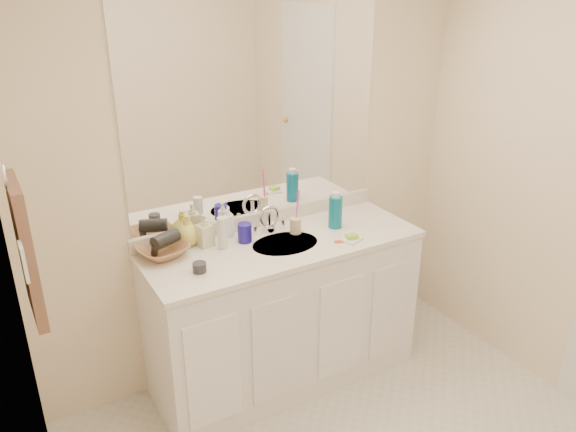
% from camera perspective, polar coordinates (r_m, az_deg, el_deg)
% --- Properties ---
extents(wall_back, '(2.60, 0.02, 2.40)m').
position_cam_1_polar(wall_back, '(3.12, -3.00, 4.56)').
color(wall_back, '#F6E2C0').
rests_on(wall_back, floor).
extents(wall_left, '(0.02, 2.60, 2.40)m').
position_cam_1_polar(wall_left, '(1.67, -23.30, -15.60)').
color(wall_left, '#F6E2C0').
rests_on(wall_left, floor).
extents(vanity_cabinet, '(1.50, 0.55, 0.85)m').
position_cam_1_polar(vanity_cabinet, '(3.24, -0.45, -9.91)').
color(vanity_cabinet, white).
rests_on(vanity_cabinet, floor).
extents(countertop, '(1.52, 0.57, 0.03)m').
position_cam_1_polar(countertop, '(3.03, -0.48, -2.90)').
color(countertop, white).
rests_on(countertop, vanity_cabinet).
extents(backsplash, '(1.52, 0.03, 0.08)m').
position_cam_1_polar(backsplash, '(3.21, -2.78, -0.26)').
color(backsplash, silver).
rests_on(backsplash, countertop).
extents(sink_basin, '(0.37, 0.37, 0.02)m').
position_cam_1_polar(sink_basin, '(3.01, -0.29, -3.00)').
color(sink_basin, silver).
rests_on(sink_basin, countertop).
extents(faucet, '(0.02, 0.02, 0.11)m').
position_cam_1_polar(faucet, '(3.12, -1.93, -0.63)').
color(faucet, silver).
rests_on(faucet, countertop).
extents(mirror, '(1.48, 0.01, 1.20)m').
position_cam_1_polar(mirror, '(3.02, -3.09, 11.01)').
color(mirror, white).
rests_on(mirror, wall_back).
extents(blue_mug, '(0.09, 0.09, 0.10)m').
position_cam_1_polar(blue_mug, '(3.01, -4.42, -1.71)').
color(blue_mug, navy).
rests_on(blue_mug, countertop).
extents(tan_cup, '(0.08, 0.08, 0.09)m').
position_cam_1_polar(tan_cup, '(3.11, 0.77, -0.98)').
color(tan_cup, beige).
rests_on(tan_cup, countertop).
extents(toothbrush, '(0.01, 0.04, 0.22)m').
position_cam_1_polar(toothbrush, '(3.07, 0.94, 0.87)').
color(toothbrush, '#FF43B1').
rests_on(toothbrush, tan_cup).
extents(mouthwash_bottle, '(0.08, 0.08, 0.18)m').
position_cam_1_polar(mouthwash_bottle, '(3.17, 4.83, 0.40)').
color(mouthwash_bottle, '#0A6481').
rests_on(mouthwash_bottle, countertop).
extents(soap_dish, '(0.13, 0.12, 0.01)m').
position_cam_1_polar(soap_dish, '(3.05, 6.49, -2.37)').
color(soap_dish, white).
rests_on(soap_dish, countertop).
extents(green_soap, '(0.07, 0.06, 0.02)m').
position_cam_1_polar(green_soap, '(3.04, 6.50, -2.07)').
color(green_soap, '#99D333').
rests_on(green_soap, soap_dish).
extents(orange_comb, '(0.13, 0.07, 0.01)m').
position_cam_1_polar(orange_comb, '(3.03, 5.90, -2.58)').
color(orange_comb, '#F04D19').
rests_on(orange_comb, countertop).
extents(dark_jar, '(0.07, 0.07, 0.05)m').
position_cam_1_polar(dark_jar, '(2.75, -8.98, -5.18)').
color(dark_jar, '#29292F').
rests_on(dark_jar, countertop).
extents(extra_white_bottle, '(0.07, 0.07, 0.17)m').
position_cam_1_polar(extra_white_bottle, '(2.94, -6.65, -1.73)').
color(extra_white_bottle, silver).
rests_on(extra_white_bottle, countertop).
extents(soap_bottle_white, '(0.08, 0.08, 0.17)m').
position_cam_1_polar(soap_bottle_white, '(3.08, -6.06, -0.52)').
color(soap_bottle_white, white).
rests_on(soap_bottle_white, countertop).
extents(soap_bottle_cream, '(0.09, 0.09, 0.18)m').
position_cam_1_polar(soap_bottle_cream, '(2.98, -8.45, -1.43)').
color(soap_bottle_cream, beige).
rests_on(soap_bottle_cream, countertop).
extents(soap_bottle_yellow, '(0.15, 0.15, 0.16)m').
position_cam_1_polar(soap_bottle_yellow, '(3.00, -10.21, -1.45)').
color(soap_bottle_yellow, '#D4CF52').
rests_on(soap_bottle_yellow, countertop).
extents(wicker_basket, '(0.31, 0.31, 0.06)m').
position_cam_1_polar(wicker_basket, '(2.93, -12.62, -3.43)').
color(wicker_basket, '#94633B').
rests_on(wicker_basket, countertop).
extents(hair_dryer, '(0.16, 0.12, 0.07)m').
position_cam_1_polar(hair_dryer, '(2.91, -12.34, -2.31)').
color(hair_dryer, black).
rests_on(hair_dryer, wicker_basket).
extents(towel_ring, '(0.01, 0.11, 0.11)m').
position_cam_1_polar(towel_ring, '(2.21, -26.89, 3.69)').
color(towel_ring, silver).
rests_on(towel_ring, wall_left).
extents(hand_towel, '(0.04, 0.32, 0.55)m').
position_cam_1_polar(hand_towel, '(2.32, -25.09, -3.21)').
color(hand_towel, brown).
rests_on(hand_towel, towel_ring).
extents(switch_plate, '(0.01, 0.08, 0.13)m').
position_cam_1_polar(switch_plate, '(2.11, -25.26, -4.23)').
color(switch_plate, white).
rests_on(switch_plate, wall_left).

